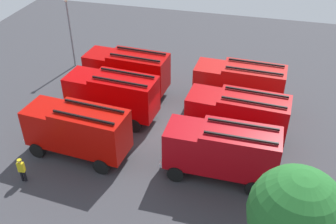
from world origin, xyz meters
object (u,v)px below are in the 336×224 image
Objects in this scene: fire_truck_5 at (78,129)px; lamppost at (70,28)px; firefighter_1 at (50,114)px; firefighter_2 at (22,169)px; fire_truck_2 at (237,115)px; fire_truck_4 at (222,150)px; fire_truck_0 at (239,83)px; firefighter_0 at (154,69)px; fire_truck_3 at (112,94)px; tree_0 at (325,223)px; fire_truck_1 at (127,70)px; tree_1 at (296,214)px; traffic_cone_0 at (245,116)px.

fire_truck_5 is 13.82m from lamppost.
firefighter_1 is 1.01× the size of firefighter_2.
fire_truck_2 and fire_truck_4 have the same top height.
fire_truck_0 is at bearing 168.42° from lamppost.
fire_truck_5 is at bearing -124.19° from firefighter_0.
lamppost is (6.92, -7.37, 1.77)m from fire_truck_3.
tree_0 is at bearing 164.49° from fire_truck_5.
fire_truck_1 reaches higher than firefighter_0.
fire_truck_1 is at bearing -44.68° from tree_0.
firefighter_2 is 0.26× the size of tree_1.
fire_truck_0 is at bearing -85.49° from firefighter_1.
firefighter_1 is 6.13m from firefighter_2.
fire_truck_4 is 13.72m from firefighter_0.
fire_truck_4 is at bearing 141.77° from fire_truck_1.
firefighter_2 is at bearing -9.80° from tree_1.
firefighter_1 is (5.58, 8.92, -0.02)m from firefighter_0.
fire_truck_1 is at bearing -82.96° from fire_truck_3.
traffic_cone_0 is 0.11× the size of lamppost.
fire_truck_1 is 4.20× the size of firefighter_2.
fire_truck_2 is 1.30× the size of tree_0.
fire_truck_5 is 4.19× the size of firefighter_1.
fire_truck_3 is 10.09m from fire_truck_4.
firefighter_1 is 0.26× the size of lamppost.
firefighter_1 is (13.49, 6.21, -1.16)m from fire_truck_0.
fire_truck_0 is at bearing -70.49° from tree_0.
fire_truck_0 and fire_truck_3 have the same top height.
firefighter_1 is at bearing -26.90° from tree_1.
traffic_cone_0 is (4.36, -12.72, -3.43)m from tree_0.
tree_1 is 1.00× the size of lamppost.
fire_truck_2 is at bearing -151.41° from fire_truck_5.
fire_truck_5 is at bearing 27.09° from fire_truck_2.
tree_1 is (-3.44, 10.48, 2.34)m from fire_truck_2.
fire_truck_4 is 13.57m from firefighter_1.
fire_truck_0 is at bearing -66.54° from traffic_cone_0.
fire_truck_4 is at bearing 81.92° from traffic_cone_0.
fire_truck_3 is at bearing 153.62° from firefighter_2.
tree_0 reaches higher than fire_truck_4.
fire_truck_0 is at bearing -151.70° from fire_truck_3.
fire_truck_1 and fire_truck_3 have the same top height.
firefighter_1 is (13.31, -2.35, -1.16)m from fire_truck_4.
fire_truck_4 is at bearing -120.21° from firefighter_1.
fire_truck_3 is 1.10× the size of lamppost.
lamppost reaches higher than fire_truck_0.
fire_truck_5 is at bearing 87.33° from fire_truck_3.
fire_truck_5 is (10.13, 4.38, 0.00)m from fire_truck_2.
tree_0 is (-5.14, 14.51, 1.65)m from fire_truck_0.
fire_truck_2 reaches higher than traffic_cone_0.
fire_truck_4 is 7.06m from traffic_cone_0.
firefighter_0 is at bearing 157.76° from firefighter_2.
firefighter_0 is 0.27× the size of lamppost.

